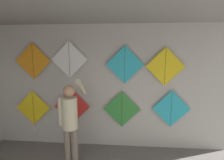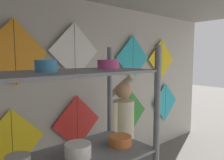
{
  "view_description": "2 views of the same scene",
  "coord_description": "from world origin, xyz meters",
  "px_view_note": "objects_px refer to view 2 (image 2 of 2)",
  "views": [
    {
      "loc": [
        0.64,
        -0.17,
        2.22
      ],
      "look_at": [
        0.34,
        3.37,
        1.63
      ],
      "focal_mm": 28.0,
      "sensor_mm": 36.0,
      "label": 1
    },
    {
      "loc": [
        -2.32,
        0.82,
        1.94
      ],
      "look_at": [
        -0.12,
        3.37,
        1.59
      ],
      "focal_mm": 35.0,
      "sensor_mm": 36.0,
      "label": 2
    }
  ],
  "objects_px": {
    "kite_1": "(77,123)",
    "kite_6": "(133,58)",
    "kite_0": "(12,143)",
    "kite_5": "(75,51)",
    "kite_2": "(130,112)",
    "kite_3": "(165,102)",
    "shopkeeper": "(123,131)",
    "kite_4": "(15,53)",
    "kite_7": "(161,59)"
  },
  "relations": [
    {
      "from": "kite_3",
      "to": "kite_5",
      "type": "height_order",
      "value": "kite_5"
    },
    {
      "from": "kite_0",
      "to": "kite_3",
      "type": "relative_size",
      "value": 1.17
    },
    {
      "from": "kite_6",
      "to": "kite_0",
      "type": "bearing_deg",
      "value": -179.99
    },
    {
      "from": "kite_0",
      "to": "kite_5",
      "type": "bearing_deg",
      "value": 0.02
    },
    {
      "from": "kite_6",
      "to": "kite_2",
      "type": "bearing_deg",
      "value": 180.0
    },
    {
      "from": "kite_5",
      "to": "kite_7",
      "type": "distance_m",
      "value": 2.09
    },
    {
      "from": "shopkeeper",
      "to": "kite_4",
      "type": "distance_m",
      "value": 1.68
    },
    {
      "from": "kite_3",
      "to": "kite_7",
      "type": "bearing_deg",
      "value": 180.0
    },
    {
      "from": "kite_5",
      "to": "kite_6",
      "type": "height_order",
      "value": "kite_5"
    },
    {
      "from": "kite_4",
      "to": "kite_3",
      "type": "bearing_deg",
      "value": 0.0
    },
    {
      "from": "kite_0",
      "to": "kite_6",
      "type": "distance_m",
      "value": 2.39
    },
    {
      "from": "kite_0",
      "to": "kite_6",
      "type": "bearing_deg",
      "value": 0.01
    },
    {
      "from": "kite_0",
      "to": "kite_1",
      "type": "height_order",
      "value": "kite_1"
    },
    {
      "from": "shopkeeper",
      "to": "kite_1",
      "type": "xyz_separation_m",
      "value": [
        -0.21,
        0.78,
        -0.03
      ]
    },
    {
      "from": "kite_1",
      "to": "kite_6",
      "type": "distance_m",
      "value": 1.56
    },
    {
      "from": "kite_0",
      "to": "shopkeeper",
      "type": "bearing_deg",
      "value": -33.93
    },
    {
      "from": "kite_3",
      "to": "kite_6",
      "type": "relative_size",
      "value": 1.0
    },
    {
      "from": "kite_3",
      "to": "kite_4",
      "type": "bearing_deg",
      "value": 180.0
    },
    {
      "from": "kite_4",
      "to": "kite_7",
      "type": "distance_m",
      "value": 2.93
    },
    {
      "from": "kite_2",
      "to": "kite_3",
      "type": "xyz_separation_m",
      "value": [
        1.09,
        0.0,
        0.04
      ]
    },
    {
      "from": "kite_3",
      "to": "shopkeeper",
      "type": "bearing_deg",
      "value": -158.97
    },
    {
      "from": "kite_1",
      "to": "kite_4",
      "type": "xyz_separation_m",
      "value": [
        -0.86,
        0.0,
        1.06
      ]
    },
    {
      "from": "shopkeeper",
      "to": "kite_6",
      "type": "height_order",
      "value": "kite_6"
    },
    {
      "from": "shopkeeper",
      "to": "kite_0",
      "type": "distance_m",
      "value": 1.4
    },
    {
      "from": "kite_2",
      "to": "kite_7",
      "type": "distance_m",
      "value": 1.34
    },
    {
      "from": "kite_2",
      "to": "kite_7",
      "type": "height_order",
      "value": "kite_7"
    },
    {
      "from": "kite_1",
      "to": "kite_6",
      "type": "relative_size",
      "value": 1.17
    },
    {
      "from": "shopkeeper",
      "to": "kite_1",
      "type": "relative_size",
      "value": 1.78
    },
    {
      "from": "kite_2",
      "to": "shopkeeper",
      "type": "bearing_deg",
      "value": -140.23
    },
    {
      "from": "kite_1",
      "to": "kite_6",
      "type": "xyz_separation_m",
      "value": [
        1.21,
        0.0,
        0.99
      ]
    },
    {
      "from": "kite_7",
      "to": "kite_1",
      "type": "bearing_deg",
      "value": -179.99
    },
    {
      "from": "kite_0",
      "to": "kite_7",
      "type": "xyz_separation_m",
      "value": [
        3.01,
        0.0,
        1.02
      ]
    },
    {
      "from": "shopkeeper",
      "to": "kite_5",
      "type": "xyz_separation_m",
      "value": [
        -0.24,
        0.78,
        1.06
      ]
    },
    {
      "from": "shopkeeper",
      "to": "kite_7",
      "type": "xyz_separation_m",
      "value": [
        1.85,
        0.78,
        0.92
      ]
    },
    {
      "from": "kite_0",
      "to": "kite_5",
      "type": "distance_m",
      "value": 1.48
    },
    {
      "from": "kite_3",
      "to": "kite_4",
      "type": "distance_m",
      "value": 3.27
    },
    {
      "from": "shopkeeper",
      "to": "kite_7",
      "type": "bearing_deg",
      "value": 21.84
    },
    {
      "from": "kite_1",
      "to": "kite_3",
      "type": "relative_size",
      "value": 1.17
    },
    {
      "from": "shopkeeper",
      "to": "kite_2",
      "type": "xyz_separation_m",
      "value": [
        0.94,
        0.78,
        -0.05
      ]
    },
    {
      "from": "kite_3",
      "to": "kite_7",
      "type": "xyz_separation_m",
      "value": [
        -0.18,
        0.0,
        0.94
      ]
    },
    {
      "from": "kite_2",
      "to": "kite_6",
      "type": "xyz_separation_m",
      "value": [
        0.06,
        0.0,
        1.01
      ]
    },
    {
      "from": "kite_0",
      "to": "kite_7",
      "type": "height_order",
      "value": "kite_7"
    },
    {
      "from": "kite_2",
      "to": "kite_5",
      "type": "bearing_deg",
      "value": 180.0
    },
    {
      "from": "kite_1",
      "to": "kite_3",
      "type": "distance_m",
      "value": 2.24
    },
    {
      "from": "shopkeeper",
      "to": "kite_5",
      "type": "relative_size",
      "value": 2.08
    },
    {
      "from": "shopkeeper",
      "to": "kite_4",
      "type": "relative_size",
      "value": 2.08
    },
    {
      "from": "kite_4",
      "to": "kite_2",
      "type": "bearing_deg",
      "value": 0.0
    },
    {
      "from": "kite_0",
      "to": "kite_3",
      "type": "xyz_separation_m",
      "value": [
        3.18,
        0.0,
        0.08
      ]
    },
    {
      "from": "kite_2",
      "to": "kite_5",
      "type": "distance_m",
      "value": 1.62
    },
    {
      "from": "kite_7",
      "to": "kite_2",
      "type": "bearing_deg",
      "value": 180.0
    }
  ]
}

